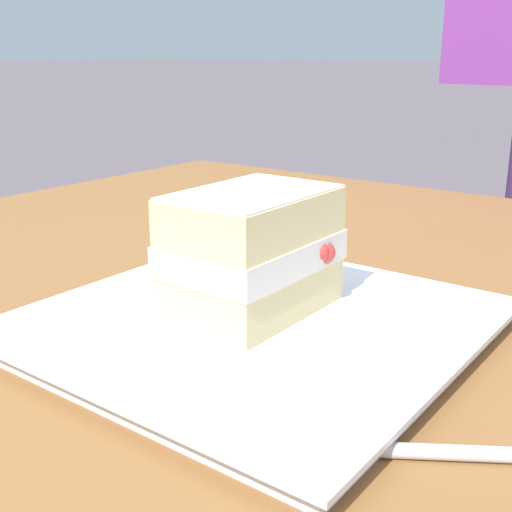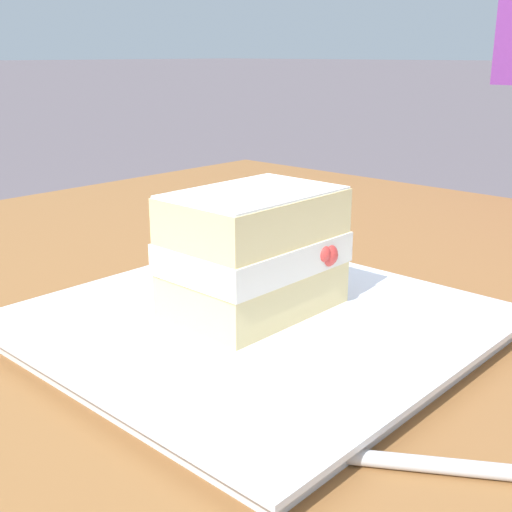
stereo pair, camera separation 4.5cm
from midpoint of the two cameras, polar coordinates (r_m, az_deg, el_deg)
name	(u,v)px [view 1 (the left image)]	position (r m, az deg, el deg)	size (l,w,h in m)	color
dessert_plate	(256,325)	(0.47, -2.77, -6.03)	(0.29, 0.29, 0.02)	white
cake_slice	(253,252)	(0.46, -3.05, 0.33)	(0.12, 0.09, 0.09)	#EAD18C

